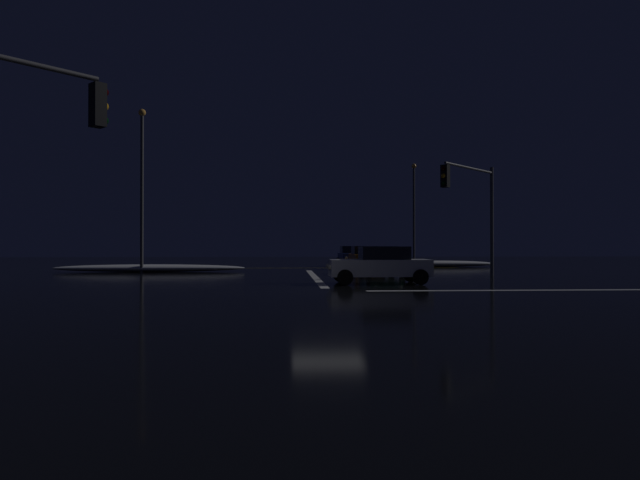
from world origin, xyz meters
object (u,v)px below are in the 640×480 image
at_px(streetlamp_right_far, 414,206).
at_px(sedan_blue, 352,256).
at_px(streetlamp_left_near, 142,179).
at_px(sedan_green, 381,260).
at_px(sedan_orange, 365,257).
at_px(traffic_signal_ne, 472,197).
at_px(sedan_white_crossing, 380,265).

bearing_deg(streetlamp_right_far, sedan_blue, -132.72).
distance_m(sedan_blue, streetlamp_left_near, 17.07).
xyz_separation_m(sedan_green, sedan_orange, (0.02, 6.57, 0.00)).
height_order(sedan_green, sedan_blue, same).
bearing_deg(traffic_signal_ne, sedan_orange, 110.49).
height_order(traffic_signal_ne, streetlamp_right_far, streetlamp_right_far).
bearing_deg(traffic_signal_ne, streetlamp_left_near, 159.31).
height_order(sedan_orange, traffic_signal_ne, traffic_signal_ne).
bearing_deg(sedan_white_crossing, sedan_orange, 84.54).
bearing_deg(sedan_orange, sedan_blue, 93.08).
bearing_deg(sedan_blue, traffic_signal_ne, -75.03).
distance_m(sedan_orange, streetlamp_left_near, 15.25).
bearing_deg(streetlamp_left_near, sedan_blue, 33.27).
xyz_separation_m(sedan_orange, streetlamp_left_near, (-13.98, -3.75, 4.80)).
height_order(sedan_green, streetlamp_left_near, streetlamp_left_near).
bearing_deg(sedan_white_crossing, streetlamp_left_near, 139.59).
bearing_deg(sedan_orange, streetlamp_right_far, 63.18).
distance_m(traffic_signal_ne, streetlamp_left_near, 19.21).
relative_size(sedan_orange, streetlamp_right_far, 0.48).
distance_m(sedan_green, sedan_orange, 6.57).
height_order(sedan_orange, streetlamp_left_near, streetlamp_left_near).
xyz_separation_m(traffic_signal_ne, streetlamp_left_near, (-17.91, 6.76, 1.58)).
distance_m(streetlamp_left_near, streetlamp_right_far, 25.75).
height_order(sedan_blue, streetlamp_right_far, streetlamp_right_far).
xyz_separation_m(sedan_blue, streetlamp_left_near, (-13.70, -8.99, 4.80)).
xyz_separation_m(sedan_white_crossing, streetlamp_right_far, (7.58, 26.72, 4.39)).
bearing_deg(streetlamp_left_near, traffic_signal_ne, -20.69).
bearing_deg(sedan_white_crossing, sedan_green, 80.22).
distance_m(sedan_white_crossing, traffic_signal_ne, 7.37).
relative_size(sedan_orange, streetlamp_left_near, 0.44).
height_order(sedan_green, traffic_signal_ne, traffic_signal_ne).
bearing_deg(traffic_signal_ne, sedan_green, 135.01).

